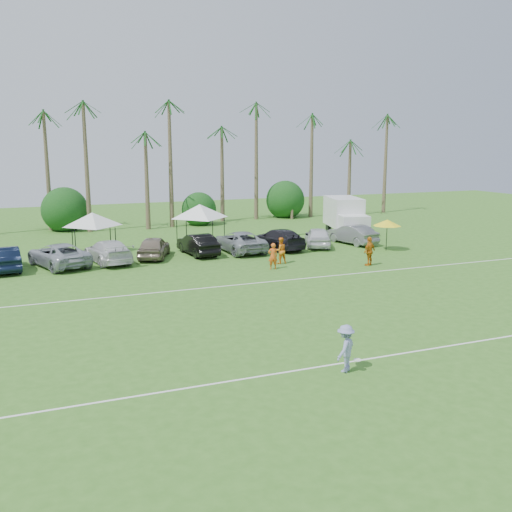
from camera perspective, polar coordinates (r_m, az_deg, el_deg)
name	(u,v)px	position (r m, az deg, el deg)	size (l,w,h in m)	color
ground	(349,390)	(18.55, 9.31, -13.07)	(120.00, 120.00, 0.00)	#386E21
field_lines	(255,318)	(25.27, -0.10, -6.25)	(80.00, 12.10, 0.01)	white
palm_tree_3	(34,113)	(52.48, -21.35, 13.15)	(2.40, 2.40, 11.90)	brown
palm_tree_4	(85,145)	(52.64, -16.73, 10.61)	(2.40, 2.40, 8.90)	brown
palm_tree_5	(131,135)	(53.17, -12.40, 11.76)	(2.40, 2.40, 9.90)	brown
palm_tree_6	(175,125)	(54.00, -8.15, 12.80)	(2.40, 2.40, 10.90)	brown
palm_tree_7	(216,117)	(55.12, -4.02, 13.73)	(2.40, 2.40, 11.90)	brown
palm_tree_8	(265,145)	(56.80, 0.92, 11.07)	(2.40, 2.40, 8.90)	brown
palm_tree_9	(311,136)	(58.92, 5.51, 11.88)	(2.40, 2.40, 9.90)	brown
palm_tree_10	(354,128)	(61.38, 9.78, 12.54)	(2.40, 2.40, 10.90)	brown
palm_tree_11	(387,120)	(63.58, 12.97, 13.14)	(2.40, 2.40, 11.90)	brown
bush_tree_1	(64,210)	(53.80, -18.61, 4.42)	(4.00, 4.00, 4.00)	brown
bush_tree_2	(194,204)	(55.75, -6.18, 5.16)	(4.00, 4.00, 4.00)	brown
bush_tree_3	(288,201)	(59.21, 3.22, 5.55)	(4.00, 4.00, 4.00)	brown
sideline_player_a	(273,256)	(34.88, 1.70, -0.01)	(0.59, 0.39, 1.62)	orange
sideline_player_b	(280,251)	(36.53, 2.46, 0.55)	(0.83, 0.64, 1.70)	orange
sideline_player_c	(369,251)	(36.58, 11.28, 0.47)	(1.08, 0.45, 1.84)	orange
box_truck	(346,216)	(47.87, 8.98, 3.97)	(3.75, 6.50, 3.16)	white
canopy_tent_left	(92,213)	(41.40, -16.07, 4.20)	(4.12, 4.12, 3.34)	black
canopy_tent_right	(200,204)	(43.20, -5.66, 5.17)	(4.46, 4.46, 3.62)	black
market_umbrella	(387,223)	(41.86, 12.99, 3.25)	(2.02, 2.02, 2.25)	black
frisbee_player	(345,348)	(19.63, 8.94, -9.11)	(1.21, 1.11, 1.63)	#8B93C5
parked_car_1	(5,259)	(37.72, -23.80, -0.23)	(1.56, 4.47, 1.47)	black
parked_car_2	(58,255)	(37.73, -19.16, 0.10)	(2.44, 5.30, 1.47)	#A0A5AF
parked_car_3	(108,251)	(38.05, -14.57, 0.46)	(2.06, 5.08, 1.47)	silver
parked_car_4	(154,247)	(38.96, -10.18, 0.89)	(1.74, 4.32, 1.47)	gray
parked_car_5	(198,244)	(39.64, -5.84, 1.18)	(1.56, 4.47, 1.47)	black
parked_car_6	(240,242)	(40.52, -1.65, 1.45)	(2.44, 5.30, 1.47)	#8F949A
parked_car_7	(279,239)	(41.71, 2.28, 1.73)	(2.06, 5.08, 1.47)	black
parked_car_8	(318,237)	(42.79, 6.19, 1.91)	(1.74, 4.32, 1.47)	white
parked_car_9	(352,234)	(44.44, 9.57, 2.16)	(1.56, 4.47, 1.47)	slate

